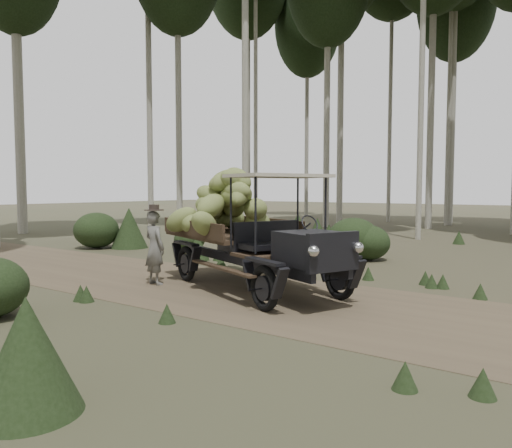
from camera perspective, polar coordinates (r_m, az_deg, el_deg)
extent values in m
plane|color=#473D2B|center=(8.72, 9.84, -9.48)|extent=(120.00, 120.00, 0.00)
cube|color=brown|center=(8.72, 9.84, -9.45)|extent=(70.00, 4.00, 0.01)
cube|color=black|center=(8.52, 6.34, -2.78)|extent=(1.32, 1.29, 0.56)
cube|color=black|center=(8.08, 8.80, -3.17)|extent=(0.49, 0.98, 0.63)
cube|color=black|center=(9.66, 1.11, -1.34)|extent=(0.62, 1.35, 0.56)
cube|color=#38281C|center=(10.90, -2.97, -1.27)|extent=(3.35, 2.80, 0.08)
cube|color=#38281C|center=(11.35, 1.10, -0.12)|extent=(2.67, 1.15, 0.33)
cube|color=#38281C|center=(10.47, -7.39, -0.50)|extent=(2.67, 1.15, 0.33)
cube|color=#38281C|center=(12.16, -6.21, 0.13)|extent=(0.76, 1.72, 0.33)
cube|color=beige|center=(9.26, 2.61, 5.52)|extent=(1.75, 2.06, 0.06)
cube|color=black|center=(10.23, 1.86, -3.81)|extent=(4.38, 1.90, 0.18)
cube|color=black|center=(9.83, -1.93, -4.13)|extent=(4.38, 1.90, 0.18)
torus|color=black|center=(9.28, 9.53, -6.20)|extent=(0.77, 0.43, 0.78)
torus|color=black|center=(8.31, 0.95, -7.35)|extent=(0.77, 0.43, 0.78)
torus|color=black|center=(11.82, -0.66, -3.94)|extent=(0.77, 0.43, 0.78)
torus|color=black|center=(11.07, -7.96, -4.52)|extent=(0.77, 0.43, 0.78)
sphere|color=beige|center=(8.32, 11.59, -2.65)|extent=(0.18, 0.18, 0.18)
sphere|color=beige|center=(7.72, 6.60, -3.11)|extent=(0.18, 0.18, 0.18)
ellipsoid|color=olive|center=(11.84, -6.34, 0.17)|extent=(0.93, 0.71, 0.57)
ellipsoid|color=olive|center=(10.78, -0.05, 1.71)|extent=(0.61, 0.76, 0.49)
ellipsoid|color=olive|center=(10.79, -1.47, 3.21)|extent=(0.87, 0.83, 0.61)
ellipsoid|color=olive|center=(10.62, -2.66, 5.12)|extent=(0.57, 0.77, 0.55)
ellipsoid|color=olive|center=(11.37, -7.81, 0.15)|extent=(0.85, 0.79, 0.64)
ellipsoid|color=olive|center=(10.41, -5.16, 2.06)|extent=(0.55, 0.95, 0.70)
ellipsoid|color=olive|center=(10.53, -1.95, 3.31)|extent=(0.75, 0.95, 0.67)
ellipsoid|color=olive|center=(10.73, -3.55, 5.02)|extent=(0.51, 0.88, 0.65)
ellipsoid|color=olive|center=(10.81, -7.45, 0.30)|extent=(0.92, 0.94, 0.65)
ellipsoid|color=olive|center=(11.11, -5.76, 2.15)|extent=(0.88, 0.71, 0.45)
ellipsoid|color=olive|center=(10.50, -2.18, 3.77)|extent=(0.73, 0.53, 0.48)
ellipsoid|color=olive|center=(10.97, -3.40, 4.89)|extent=(0.89, 0.70, 0.59)
ellipsoid|color=olive|center=(11.87, -2.56, 0.59)|extent=(0.74, 0.86, 0.59)
ellipsoid|color=olive|center=(11.65, -3.42, 2.00)|extent=(0.63, 0.76, 0.48)
ellipsoid|color=olive|center=(11.16, -5.31, 3.31)|extent=(0.81, 0.41, 0.59)
ellipsoid|color=olive|center=(10.77, -2.13, 5.14)|extent=(0.96, 0.63, 0.72)
ellipsoid|color=olive|center=(11.64, -3.54, 0.61)|extent=(0.57, 0.76, 0.42)
ellipsoid|color=olive|center=(11.28, -2.56, 2.06)|extent=(0.82, 0.85, 0.52)
ellipsoid|color=olive|center=(11.22, -4.58, 3.55)|extent=(0.79, 0.72, 0.47)
ellipsoid|color=olive|center=(10.79, -2.60, 4.91)|extent=(0.61, 0.82, 0.42)
ellipsoid|color=olive|center=(11.02, 0.21, 0.11)|extent=(0.66, 0.93, 0.69)
ellipsoid|color=olive|center=(11.48, -4.69, 1.90)|extent=(0.92, 0.98, 0.71)
ellipsoid|color=olive|center=(10.63, -2.63, 3.24)|extent=(0.85, 0.72, 0.56)
ellipsoid|color=olive|center=(11.01, -3.83, 4.75)|extent=(0.71, 0.84, 0.56)
ellipsoid|color=olive|center=(10.82, -8.53, 0.50)|extent=(0.98, 0.70, 0.77)
ellipsoid|color=olive|center=(9.80, -5.94, 0.03)|extent=(0.60, 0.91, 0.71)
imported|color=#626059|center=(10.77, -11.51, -2.69)|extent=(0.63, 0.47, 1.56)
cylinder|color=#302721|center=(10.71, -11.57, 1.58)|extent=(0.48, 0.48, 0.02)
cylinder|color=#302721|center=(10.71, -11.57, 1.86)|extent=(0.24, 0.24, 0.13)
cylinder|color=#B2AD9E|center=(27.04, -0.04, 22.14)|extent=(0.21, 0.21, 20.84)
cylinder|color=#B2AD9E|center=(26.95, 18.58, 20.15)|extent=(0.22, 0.22, 19.20)
cylinder|color=#B2AD9E|center=(27.17, -12.21, 20.66)|extent=(0.29, 0.29, 19.67)
cylinder|color=#B2AD9E|center=(30.84, 21.61, 18.47)|extent=(0.38, 0.38, 19.71)
cylinder|color=#B2AD9E|center=(30.59, 21.33, 18.31)|extent=(0.21, 0.21, 19.41)
cylinder|color=#B2AD9E|center=(27.03, -25.54, 16.60)|extent=(0.32, 0.32, 16.16)
cylinder|color=#B2AD9E|center=(25.94, -8.88, 17.20)|extent=(0.31, 0.31, 15.90)
cylinder|color=#B2AD9E|center=(25.55, -25.60, 15.76)|extent=(0.43, 0.43, 14.78)
cylinder|color=#B2AD9E|center=(27.41, 8.14, 16.25)|extent=(0.33, 0.33, 15.68)
cylinder|color=#B2AD9E|center=(32.39, 21.67, 14.19)|extent=(0.27, 0.27, 15.77)
ellipsoid|color=black|center=(33.67, 21.91, 22.66)|extent=(4.42, 4.42, 7.07)
cylinder|color=#B2AD9E|center=(32.96, 15.19, 18.24)|extent=(0.24, 0.24, 20.38)
cylinder|color=#B2AD9E|center=(36.96, 5.84, 13.85)|extent=(0.29, 0.29, 16.66)
ellipsoid|color=black|center=(38.23, 5.90, 21.74)|extent=(4.66, 4.66, 7.46)
cylinder|color=#B2AD9E|center=(27.62, 19.50, 18.16)|extent=(0.33, 0.33, 17.74)
cylinder|color=#B2AD9E|center=(29.08, 9.70, 18.46)|extent=(0.34, 0.34, 18.59)
cylinder|color=#B2AD9E|center=(35.09, -0.99, 17.28)|extent=(0.39, 0.39, 20.11)
cone|color=#233319|center=(17.62, -14.29, -0.42)|extent=(1.25, 1.25, 1.39)
cone|color=#233319|center=(5.07, -24.68, -13.47)|extent=(0.97, 0.97, 1.08)
ellipsoid|color=#233319|center=(14.60, 11.07, -1.62)|extent=(1.49, 1.49, 1.19)
cone|color=#233319|center=(14.16, -4.12, -3.24)|extent=(0.43, 0.43, 0.47)
cone|color=#233319|center=(14.83, 4.80, -1.28)|extent=(1.18, 1.18, 1.31)
cone|color=#233319|center=(15.09, -1.71, -1.17)|extent=(1.19, 1.19, 1.32)
ellipsoid|color=#233319|center=(14.51, 12.68, -2.07)|extent=(1.24, 1.24, 0.99)
ellipsoid|color=#233319|center=(16.14, -7.60, -1.75)|extent=(1.00, 1.00, 0.80)
cone|color=#233319|center=(16.69, -0.20, -0.85)|extent=(1.09, 1.09, 1.21)
cone|color=#233319|center=(19.74, 22.17, -1.43)|extent=(0.44, 0.44, 0.49)
ellipsoid|color=#233319|center=(14.28, 1.79, -1.87)|extent=(1.37, 1.37, 1.09)
cone|color=#233319|center=(15.62, 7.03, -1.36)|extent=(1.02, 1.02, 1.13)
ellipsoid|color=#233319|center=(17.86, -17.78, -0.67)|extent=(1.51, 1.51, 1.21)
cone|color=#233319|center=(17.85, 8.32, -1.26)|extent=(0.71, 0.71, 0.78)
cone|color=#233319|center=(14.28, -6.70, -2.61)|extent=(0.69, 0.69, 0.76)
cone|color=#233319|center=(12.39, 2.25, -4.68)|extent=(0.27, 0.27, 0.30)
cone|color=#233319|center=(9.53, -18.80, -7.56)|extent=(0.27, 0.27, 0.30)
cone|color=#233319|center=(13.17, -4.04, -4.17)|extent=(0.27, 0.27, 0.30)
cone|color=#233319|center=(11.20, 18.78, -5.84)|extent=(0.27, 0.27, 0.30)
cone|color=#233319|center=(11.42, 12.71, -5.54)|extent=(0.27, 0.27, 0.30)
cone|color=#233319|center=(5.54, 24.50, -16.18)|extent=(0.27, 0.27, 0.30)
cone|color=#233319|center=(10.90, 20.57, -6.15)|extent=(0.27, 0.27, 0.30)
cone|color=#233319|center=(7.78, -10.14, -10.01)|extent=(0.27, 0.27, 0.30)
cone|color=#233319|center=(9.65, -19.42, -7.42)|extent=(0.27, 0.27, 0.30)
cone|color=#233319|center=(10.13, 24.25, -7.02)|extent=(0.27, 0.27, 0.30)
cone|color=#233319|center=(10.87, 19.44, -6.15)|extent=(0.27, 0.27, 0.30)
cone|color=#233319|center=(5.47, 16.66, -16.25)|extent=(0.27, 0.27, 0.30)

